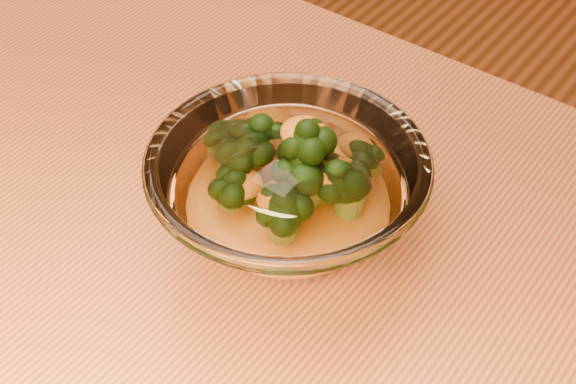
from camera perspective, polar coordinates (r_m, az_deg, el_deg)
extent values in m
cube|color=#B66C36|center=(0.60, -14.96, -7.28)|extent=(1.20, 0.80, 0.04)
cylinder|color=brown|center=(1.32, -16.71, 3.14)|extent=(0.06, 0.06, 0.71)
ellipsoid|color=white|center=(0.59, 0.00, -2.96)|extent=(0.09, 0.09, 0.02)
torus|color=white|center=(0.54, 0.00, 2.20)|extent=(0.20, 0.20, 0.01)
ellipsoid|color=orange|center=(0.57, 0.00, -1.61)|extent=(0.10, 0.10, 0.03)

